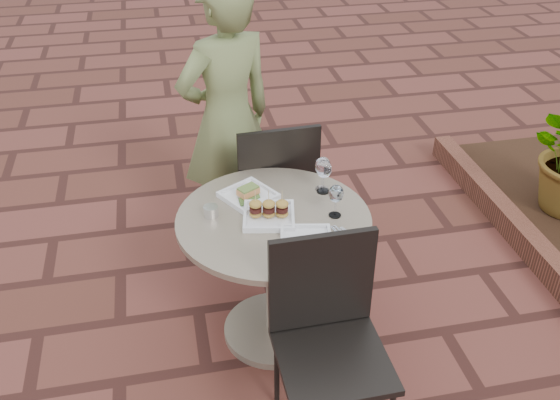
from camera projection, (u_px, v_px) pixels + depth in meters
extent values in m
plane|color=#5C2B24|center=(290.00, 355.00, 3.12)|extent=(60.00, 60.00, 0.00)
cylinder|color=gray|center=(274.00, 329.00, 3.24)|extent=(0.52, 0.52, 0.04)
cylinder|color=gray|center=(274.00, 281.00, 3.06)|extent=(0.08, 0.08, 0.70)
cylinder|color=gray|center=(274.00, 220.00, 2.86)|extent=(0.90, 0.90, 0.03)
cube|color=black|center=(271.00, 190.00, 3.58)|extent=(0.46, 0.46, 0.03)
cube|color=black|center=(279.00, 169.00, 3.28)|extent=(0.44, 0.05, 0.46)
cylinder|color=black|center=(293.00, 201.00, 3.90)|extent=(0.02, 0.02, 0.44)
cylinder|color=black|center=(233.00, 209.00, 3.82)|extent=(0.02, 0.02, 0.44)
cylinder|color=black|center=(311.00, 236.00, 3.59)|extent=(0.02, 0.02, 0.44)
cylinder|color=black|center=(246.00, 246.00, 3.51)|extent=(0.02, 0.02, 0.44)
cube|color=black|center=(333.00, 360.00, 2.50)|extent=(0.45, 0.45, 0.03)
cube|color=black|center=(322.00, 281.00, 2.53)|extent=(0.44, 0.04, 0.46)
cylinder|color=black|center=(277.00, 371.00, 2.75)|extent=(0.02, 0.02, 0.44)
cylinder|color=black|center=(359.00, 357.00, 2.82)|extent=(0.02, 0.02, 0.44)
imported|color=olive|center=(227.00, 120.00, 3.51)|extent=(0.70, 0.58, 1.63)
cube|color=silver|center=(248.00, 197.00, 2.99)|extent=(0.30, 0.30, 0.01)
cube|color=#D6874B|center=(248.00, 191.00, 2.97)|extent=(0.12, 0.10, 0.03)
cube|color=#556B30|center=(248.00, 188.00, 2.96)|extent=(0.11, 0.10, 0.01)
cube|color=silver|center=(269.00, 217.00, 2.85)|extent=(0.27, 0.27, 0.01)
cube|color=silver|center=(306.00, 242.00, 2.69)|extent=(0.26, 0.26, 0.01)
ellipsoid|color=#CA5367|center=(301.00, 248.00, 2.63)|extent=(0.04, 0.03, 0.02)
cylinder|color=white|center=(335.00, 215.00, 2.87)|extent=(0.06, 0.06, 0.00)
cylinder|color=white|center=(335.00, 208.00, 2.85)|extent=(0.01, 0.01, 0.07)
ellipsoid|color=white|center=(336.00, 194.00, 2.80)|extent=(0.07, 0.07, 0.09)
cylinder|color=white|center=(336.00, 195.00, 2.81)|extent=(0.05, 0.05, 0.04)
cylinder|color=white|center=(323.00, 191.00, 3.04)|extent=(0.06, 0.06, 0.00)
cylinder|color=white|center=(323.00, 184.00, 3.02)|extent=(0.01, 0.01, 0.08)
ellipsoid|color=white|center=(324.00, 169.00, 2.97)|extent=(0.07, 0.07, 0.09)
cylinder|color=white|center=(322.00, 189.00, 3.06)|extent=(0.06, 0.06, 0.00)
cylinder|color=white|center=(322.00, 182.00, 3.03)|extent=(0.01, 0.01, 0.08)
ellipsoid|color=white|center=(323.00, 166.00, 2.99)|extent=(0.08, 0.08, 0.10)
cylinder|color=silver|center=(211.00, 211.00, 2.85)|extent=(0.08, 0.08, 0.05)
cube|color=brown|center=(549.00, 265.00, 3.60)|extent=(0.12, 3.00, 0.15)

